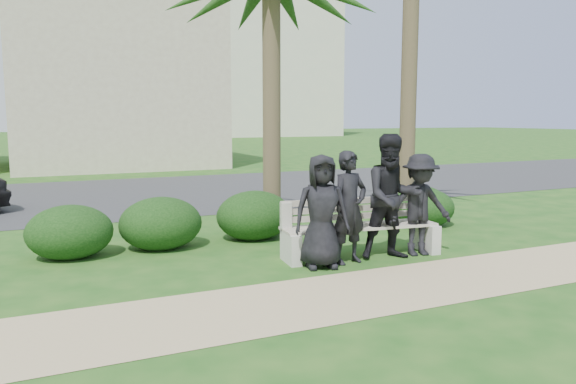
% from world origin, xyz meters
% --- Properties ---
extents(ground, '(160.00, 160.00, 0.00)m').
position_xyz_m(ground, '(0.00, 0.00, 0.00)').
color(ground, '#1A4D16').
rests_on(ground, ground).
extents(footpath, '(30.00, 1.60, 0.01)m').
position_xyz_m(footpath, '(0.00, -1.80, 0.00)').
color(footpath, tan).
rests_on(footpath, ground).
extents(asphalt_street, '(160.00, 8.00, 0.01)m').
position_xyz_m(asphalt_street, '(0.00, 8.00, 0.00)').
color(asphalt_street, '#2D2D30').
rests_on(asphalt_street, ground).
extents(stucco_bldg_right, '(8.40, 8.40, 7.30)m').
position_xyz_m(stucco_bldg_right, '(-1.00, 18.00, 3.66)').
color(stucco_bldg_right, '#C0B190').
rests_on(stucco_bldg_right, ground).
extents(hotel_tower, '(26.00, 18.00, 37.30)m').
position_xyz_m(hotel_tower, '(14.00, 55.00, 13.41)').
color(hotel_tower, '#EFE5C8').
rests_on(hotel_tower, ground).
extents(park_bench, '(2.44, 0.83, 0.83)m').
position_xyz_m(park_bench, '(0.01, -0.30, 0.37)').
color(park_bench, '#AEA392').
rests_on(park_bench, ground).
extents(man_a, '(0.86, 0.67, 1.57)m').
position_xyz_m(man_a, '(-0.81, -0.61, 0.78)').
color(man_a, black).
rests_on(man_a, ground).
extents(man_b, '(0.64, 0.48, 1.60)m').
position_xyz_m(man_b, '(-0.34, -0.56, 0.80)').
color(man_b, black).
rests_on(man_b, ground).
extents(man_c, '(1.03, 0.88, 1.83)m').
position_xyz_m(man_c, '(0.36, -0.60, 0.91)').
color(man_c, black).
rests_on(man_c, ground).
extents(man_d, '(1.08, 0.74, 1.53)m').
position_xyz_m(man_d, '(0.85, -0.61, 0.76)').
color(man_d, black).
rests_on(man_d, ground).
extents(hedge_a, '(1.25, 1.03, 0.81)m').
position_xyz_m(hedge_a, '(-3.91, 1.42, 0.41)').
color(hedge_a, black).
rests_on(hedge_a, ground).
extents(hedge_b, '(1.30, 1.07, 0.85)m').
position_xyz_m(hedge_b, '(-2.57, 1.45, 0.42)').
color(hedge_b, black).
rests_on(hedge_b, ground).
extents(hedge_c, '(1.31, 1.08, 0.85)m').
position_xyz_m(hedge_c, '(-0.97, 1.50, 0.43)').
color(hedge_c, black).
rests_on(hedge_c, ground).
extents(hedge_e, '(1.12, 0.93, 0.73)m').
position_xyz_m(hedge_e, '(2.41, 1.16, 0.37)').
color(hedge_e, black).
rests_on(hedge_e, ground).
extents(hedge_f, '(1.16, 0.96, 0.76)m').
position_xyz_m(hedge_f, '(2.49, 1.45, 0.38)').
color(hedge_f, black).
rests_on(hedge_f, ground).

